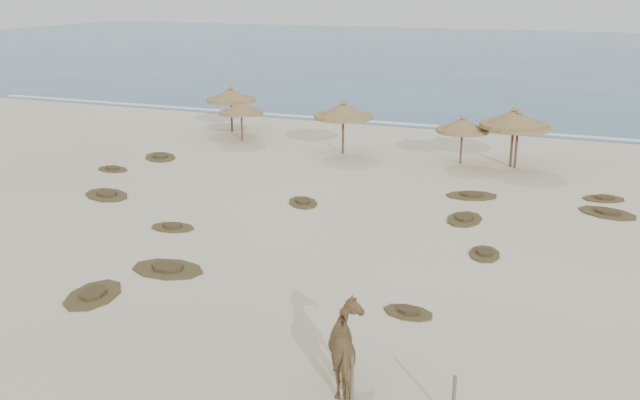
{
  "coord_description": "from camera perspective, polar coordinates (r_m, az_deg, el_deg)",
  "views": [
    {
      "loc": [
        9.19,
        -17.97,
        8.71
      ],
      "look_at": [
        0.12,
        5.0,
        1.15
      ],
      "focal_mm": 40.0,
      "sensor_mm": 36.0,
      "label": 1
    }
  ],
  "objects": [
    {
      "name": "fence_post_near",
      "position": [
        15.36,
        10.65,
        -15.42
      ],
      "size": [
        0.1,
        0.1,
        1.09
      ],
      "primitive_type": "cylinder",
      "rotation": [
        0.0,
        0.0,
        -0.26
      ],
      "color": "#605848",
      "rests_on": "ground"
    },
    {
      "name": "horse",
      "position": [
        16.21,
        2.42,
        -11.85
      ],
      "size": [
        1.8,
        2.3,
        1.77
      ],
      "primitive_type": "imported",
      "rotation": [
        0.0,
        0.0,
        3.62
      ],
      "color": "#9C7A47",
      "rests_on": "ground"
    },
    {
      "name": "scrub_1",
      "position": [
        31.68,
        -16.7,
        0.42
      ],
      "size": [
        2.84,
        2.44,
        0.16
      ],
      "rotation": [
        0.0,
        0.0,
        2.7
      ],
      "color": "brown",
      "rests_on": "ground"
    },
    {
      "name": "scrub_12",
      "position": [
        19.93,
        7.08,
        -8.88
      ],
      "size": [
        1.53,
        1.09,
        0.16
      ],
      "rotation": [
        0.0,
        0.0,
        3.02
      ],
      "color": "brown",
      "rests_on": "ground"
    },
    {
      "name": "scrub_7",
      "position": [
        30.93,
        12.05,
        0.37
      ],
      "size": [
        2.53,
        2.07,
        0.16
      ],
      "rotation": [
        0.0,
        0.0,
        0.34
      ],
      "color": "brown",
      "rests_on": "ground"
    },
    {
      "name": "scrub_9",
      "position": [
        23.12,
        -12.09,
        -5.38
      ],
      "size": [
        2.45,
        1.6,
        0.16
      ],
      "rotation": [
        0.0,
        0.0,
        0.01
      ],
      "color": "brown",
      "rests_on": "ground"
    },
    {
      "name": "fence_post_far",
      "position": [
        15.78,
        2.57,
        -14.09
      ],
      "size": [
        0.11,
        0.11,
        1.12
      ],
      "primitive_type": "cylinder",
      "rotation": [
        0.0,
        0.0,
        0.37
      ],
      "color": "#605848",
      "rests_on": "ground"
    },
    {
      "name": "palapa_0",
      "position": [
        43.67,
        -7.14,
        8.28
      ],
      "size": [
        3.84,
        3.84,
        2.81
      ],
      "rotation": [
        0.0,
        0.0,
        -0.35
      ],
      "color": "#513829",
      "rests_on": "ground"
    },
    {
      "name": "scrub_6",
      "position": [
        37.9,
        -12.66,
        3.39
      ],
      "size": [
        2.72,
        2.76,
        0.16
      ],
      "rotation": [
        0.0,
        0.0,
        2.33
      ],
      "color": "brown",
      "rests_on": "ground"
    },
    {
      "name": "palapa_5",
      "position": [
        35.78,
        15.58,
        6.06
      ],
      "size": [
        3.3,
        3.3,
        2.96
      ],
      "rotation": [
        0.0,
        0.0,
        0.05
      ],
      "color": "#513829",
      "rests_on": "ground"
    },
    {
      "name": "palapa_2",
      "position": [
        37.54,
        1.87,
        7.09
      ],
      "size": [
        3.87,
        3.87,
        2.89
      ],
      "rotation": [
        0.0,
        0.0,
        -0.31
      ],
      "color": "#513829",
      "rests_on": "ground"
    },
    {
      "name": "foam_line",
      "position": [
        45.75,
        9.62,
        5.81
      ],
      "size": [
        70.0,
        0.6,
        0.01
      ],
      "primitive_type": "cube",
      "color": "white",
      "rests_on": "ground"
    },
    {
      "name": "ground",
      "position": [
        21.98,
        -5.11,
        -6.4
      ],
      "size": [
        160.0,
        160.0,
        0.0
      ],
      "primitive_type": "plane",
      "color": "beige",
      "rests_on": "ground"
    },
    {
      "name": "scrub_8",
      "position": [
        36.0,
        -16.25,
        2.41
      ],
      "size": [
        1.89,
        1.43,
        0.16
      ],
      "rotation": [
        0.0,
        0.0,
        2.93
      ],
      "color": "brown",
      "rests_on": "ground"
    },
    {
      "name": "palapa_3",
      "position": [
        36.09,
        11.33,
        5.83
      ],
      "size": [
        2.73,
        2.73,
        2.47
      ],
      "rotation": [
        0.0,
        0.0,
        -0.04
      ],
      "color": "#513829",
      "rests_on": "ground"
    },
    {
      "name": "palapa_4",
      "position": [
        35.91,
        15.25,
        6.24
      ],
      "size": [
        4.17,
        4.17,
        3.04
      ],
      "rotation": [
        0.0,
        0.0,
        0.35
      ],
      "color": "#513829",
      "rests_on": "ground"
    },
    {
      "name": "scrub_13",
      "position": [
        29.3,
        -1.38,
        -0.18
      ],
      "size": [
        1.98,
        2.12,
        0.16
      ],
      "rotation": [
        0.0,
        0.0,
        2.19
      ],
      "color": "brown",
      "rests_on": "ground"
    },
    {
      "name": "scrub_3",
      "position": [
        27.81,
        11.47,
        -1.48
      ],
      "size": [
        1.41,
        2.08,
        0.16
      ],
      "rotation": [
        0.0,
        0.0,
        1.52
      ],
      "color": "brown",
      "rests_on": "ground"
    },
    {
      "name": "scrub_5",
      "position": [
        30.16,
        22.01,
        -0.95
      ],
      "size": [
        2.67,
        2.2,
        0.16
      ],
      "rotation": [
        0.0,
        0.0,
        2.78
      ],
      "color": "brown",
      "rests_on": "ground"
    },
    {
      "name": "scrub_10",
      "position": [
        32.1,
        21.76,
        0.12
      ],
      "size": [
        2.03,
        1.68,
        0.16
      ],
      "rotation": [
        0.0,
        0.0,
        0.36
      ],
      "color": "brown",
      "rests_on": "ground"
    },
    {
      "name": "scrub_2",
      "position": [
        26.91,
        -11.72,
        -2.12
      ],
      "size": [
        1.76,
        1.22,
        0.16
      ],
      "rotation": [
        0.0,
        0.0,
        0.08
      ],
      "color": "brown",
      "rests_on": "ground"
    },
    {
      "name": "scrub_4",
      "position": [
        24.44,
        13.02,
        -4.19
      ],
      "size": [
        1.24,
        1.72,
        0.16
      ],
      "rotation": [
        0.0,
        0.0,
        1.71
      ],
      "color": "brown",
      "rests_on": "ground"
    },
    {
      "name": "scrub_11",
      "position": [
        21.83,
        -17.69,
        -7.21
      ],
      "size": [
        1.78,
        2.42,
        0.16
      ],
      "rotation": [
        0.0,
        0.0,
        1.73
      ],
      "color": "brown",
      "rests_on": "ground"
    },
    {
      "name": "ocean",
      "position": [
        93.82,
        16.15,
        11.04
      ],
      "size": [
        200.0,
        100.0,
        0.01
      ],
      "primitive_type": "cube",
      "color": "#28527A",
      "rests_on": "ground"
    },
    {
      "name": "palapa_1",
      "position": [
        40.97,
        -6.32,
        7.29
      ],
      "size": [
        3.37,
        3.37,
        2.4
      ],
      "rotation": [
        0.0,
        0.0,
        -0.41
      ],
      "color": "#513829",
      "rests_on": "ground"
    }
  ]
}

